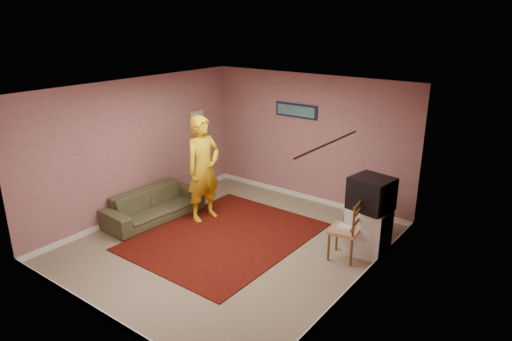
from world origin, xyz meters
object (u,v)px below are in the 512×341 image
Objects in this scene: crt_tv at (371,193)px; chair_b at (345,223)px; person at (203,169)px; chair_a at (360,206)px; tv_cabinet at (368,231)px; sofa at (154,205)px.

chair_b is at bearing -110.21° from crt_tv.
chair_a is at bearing -60.29° from person.
chair_b is at bearing -120.33° from tv_cabinet.
crt_tv is at bearing -44.34° from chair_a.
chair_b reaches higher than chair_a.
sofa is (-3.74, -1.19, -0.75)m from crt_tv.
crt_tv is at bearing -68.62° from sofa.
tv_cabinet is at bearing -70.11° from person.
sofa is 1.19m from person.
tv_cabinet is 3.13m from person.
chair_a is 0.27× the size of sofa.
chair_a is 0.83m from chair_b.
chair_b reaches higher than tv_cabinet.
chair_b is 3.63m from sofa.
chair_a is 3.78m from sofa.
person reaches higher than chair_a.
tv_cabinet is at bearing 141.39° from chair_b.
person reaches higher than chair_b.
chair_b is at bearing -73.44° from sofa.
crt_tv is 1.27× the size of chair_b.
person is at bearing -151.70° from chair_a.
crt_tv is 3.06m from person.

